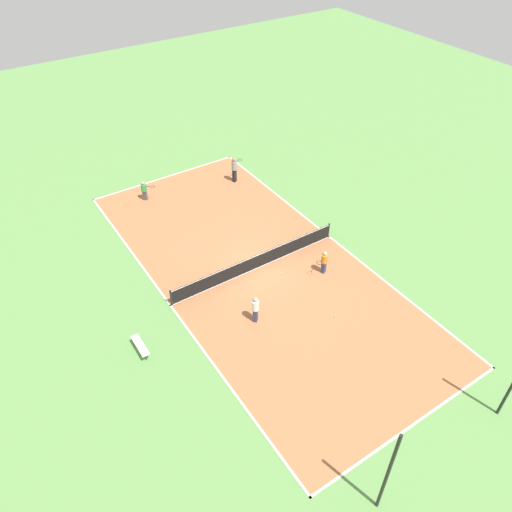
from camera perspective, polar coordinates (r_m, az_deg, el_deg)
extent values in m
plane|color=#60934C|center=(27.74, 0.00, -1.42)|extent=(80.00, 80.00, 0.00)
cube|color=#AD6B42|center=(27.73, 0.00, -1.41)|extent=(10.60, 23.29, 0.02)
cube|color=white|center=(30.27, 8.34, 2.24)|extent=(0.10, 23.29, 0.00)
cube|color=white|center=(26.01, -9.76, -5.58)|extent=(0.10, 23.29, 0.00)
cube|color=white|center=(36.14, -10.27, 8.87)|extent=(10.60, 0.10, 0.00)
cube|color=white|center=(22.37, 17.40, -18.00)|extent=(10.60, 0.10, 0.00)
cube|color=white|center=(27.73, 0.00, -1.39)|extent=(10.60, 0.10, 0.00)
cylinder|color=black|center=(29.92, 8.28, 2.92)|extent=(0.10, 0.10, 0.98)
cylinder|color=black|center=(25.69, -9.68, -4.73)|extent=(0.10, 0.10, 0.98)
cube|color=black|center=(27.42, 0.00, -0.66)|extent=(10.30, 0.03, 0.93)
cube|color=white|center=(27.14, 0.00, 0.03)|extent=(10.30, 0.04, 0.06)
cube|color=silver|center=(23.96, -13.10, -9.91)|extent=(0.36, 1.45, 0.04)
cylinder|color=#4C4C51|center=(24.50, -13.56, -9.36)|extent=(0.08, 0.08, 0.41)
cylinder|color=#4C4C51|center=(23.77, -12.47, -11.17)|extent=(0.08, 0.08, 0.41)
cube|color=black|center=(34.89, -2.48, 9.18)|extent=(0.30, 0.27, 0.92)
cylinder|color=gray|center=(34.49, -2.51, 10.30)|extent=(0.45, 0.45, 0.65)
sphere|color=#A87A56|center=(34.26, -2.54, 10.97)|extent=(0.28, 0.28, 0.28)
cylinder|color=#262626|center=(34.62, -2.17, 10.74)|extent=(0.28, 0.11, 0.03)
torus|color=black|center=(34.80, -1.86, 10.92)|extent=(0.38, 0.38, 0.02)
cube|color=navy|center=(27.49, 7.74, -1.26)|extent=(0.31, 0.28, 0.72)
cylinder|color=orange|center=(27.10, 7.85, -0.29)|extent=(0.47, 0.47, 0.50)
sphere|color=beige|center=(26.87, 7.92, 0.29)|extent=(0.22, 0.22, 0.22)
cylinder|color=#262626|center=(26.80, 7.54, -0.45)|extent=(0.27, 0.13, 0.03)
torus|color=black|center=(26.60, 7.24, -0.77)|extent=(0.39, 0.39, 0.02)
cube|color=#4C4C51|center=(33.79, -12.57, 6.81)|extent=(0.32, 0.32, 0.68)
cylinder|color=green|center=(33.49, -12.71, 7.64)|extent=(0.51, 0.51, 0.47)
sphere|color=tan|center=(33.31, -12.80, 8.13)|extent=(0.20, 0.20, 0.20)
cylinder|color=#262626|center=(33.32, -12.22, 7.78)|extent=(0.23, 0.21, 0.03)
torus|color=black|center=(33.23, -11.76, 7.76)|extent=(0.43, 0.43, 0.02)
cube|color=navy|center=(24.63, -0.07, -6.75)|extent=(0.32, 0.32, 0.79)
cylinder|color=silver|center=(24.15, -0.07, -5.65)|extent=(0.51, 0.51, 0.56)
sphere|color=tan|center=(23.86, -0.07, -4.99)|extent=(0.24, 0.24, 0.24)
sphere|color=#CCE033|center=(33.81, -15.18, 5.73)|extent=(0.07, 0.07, 0.07)
sphere|color=#CCE033|center=(25.40, 9.05, -6.77)|extent=(0.07, 0.07, 0.07)
sphere|color=#CCE033|center=(27.41, 2.92, -1.94)|extent=(0.07, 0.07, 0.07)
sphere|color=#CCE033|center=(32.63, -6.09, 5.66)|extent=(0.07, 0.07, 0.07)
cylinder|color=black|center=(18.40, 14.83, -22.89)|extent=(0.12, 0.12, 4.72)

